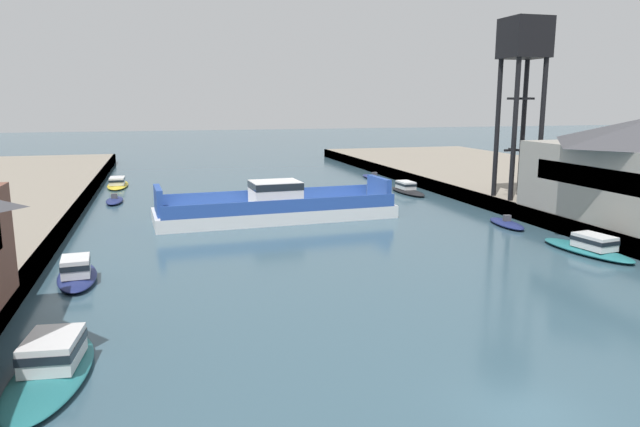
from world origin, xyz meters
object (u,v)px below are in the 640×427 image
object	(u,v)px
moored_boat_mid_right	(507,223)
moored_boat_far_left	(77,272)
moored_boat_far_right	(115,200)
chain_ferry	(276,207)
moored_boat_near_left	(374,177)
moored_boat_mid_left	(52,363)
moored_boat_upstream_a	(407,189)
moored_boat_upstream_b	(118,183)
crane_tower	(524,55)
moored_boat_near_right	(590,246)

from	to	relation	value
moored_boat_mid_right	moored_boat_far_left	size ratio (longest dim) A/B	0.78
moored_boat_mid_right	moored_boat_far_right	xyz separation A→B (m)	(-32.34, 20.92, -0.01)
moored_boat_mid_right	chain_ferry	bearing A→B (deg)	155.44
moored_boat_near_left	moored_boat_mid_left	bearing A→B (deg)	-122.46
moored_boat_mid_right	moored_boat_upstream_a	size ratio (longest dim) A/B	0.69
moored_boat_upstream_a	moored_boat_upstream_b	distance (m)	34.95
moored_boat_near_left	moored_boat_upstream_a	distance (m)	12.37
moored_boat_upstream_a	crane_tower	distance (m)	19.86
moored_boat_near_left	moored_boat_far_right	world-z (taller)	moored_boat_far_right
moored_boat_near_right	moored_boat_upstream_b	bearing A→B (deg)	128.17
chain_ferry	moored_boat_mid_right	size ratio (longest dim) A/B	4.24
chain_ferry	moored_boat_upstream_b	bearing A→B (deg)	121.09
moored_boat_near_left	moored_boat_far_left	size ratio (longest dim) A/B	1.03
moored_boat_near_left	moored_boat_near_right	distance (m)	40.47
moored_boat_near_left	moored_boat_near_right	bearing A→B (deg)	-89.54
moored_boat_near_left	moored_boat_upstream_a	world-z (taller)	moored_boat_upstream_a
moored_boat_far_right	moored_boat_upstream_a	world-z (taller)	moored_boat_upstream_a
moored_boat_near_left	crane_tower	size ratio (longest dim) A/B	0.41
moored_boat_near_right	moored_boat_upstream_a	distance (m)	28.14
moored_boat_near_right	moored_boat_mid_left	bearing A→B (deg)	-163.12
moored_boat_near_right	moored_boat_far_left	distance (m)	33.06
moored_boat_near_left	crane_tower	xyz separation A→B (m)	(4.26, -25.69, 14.11)
moored_boat_near_left	moored_boat_upstream_b	bearing A→B (deg)	177.17
chain_ferry	moored_boat_upstream_a	xyz separation A→B (m)	(17.26, 10.54, -0.56)
moored_boat_near_right	moored_boat_upstream_a	xyz separation A→B (m)	(-1.05, 28.12, -0.04)
moored_boat_far_right	moored_boat_upstream_b	bearing A→B (deg)	91.99
moored_boat_near_left	moored_boat_mid_right	world-z (taller)	moored_boat_mid_right
moored_boat_near_right	moored_boat_far_left	world-z (taller)	moored_boat_far_left
moored_boat_far_left	moored_boat_far_right	world-z (taller)	moored_boat_far_left
moored_boat_far_left	moored_boat_upstream_a	size ratio (longest dim) A/B	0.88
moored_boat_near_left	moored_boat_near_right	world-z (taller)	moored_boat_near_right
chain_ferry	moored_boat_near_left	world-z (taller)	chain_ferry
chain_ferry	moored_boat_near_left	xyz separation A→B (m)	(17.99, 22.88, -0.82)
moored_boat_mid_left	moored_boat_near_left	bearing A→B (deg)	57.54
moored_boat_far_left	crane_tower	xyz separation A→B (m)	(36.89, 12.06, 13.77)
moored_boat_far_left	moored_boat_far_right	size ratio (longest dim) A/B	1.27
chain_ferry	crane_tower	xyz separation A→B (m)	(22.25, -2.81, 13.29)
moored_boat_upstream_a	moored_boat_upstream_b	xyz separation A→B (m)	(-32.03, 13.97, -0.03)
moored_boat_mid_left	crane_tower	world-z (taller)	crane_tower
moored_boat_upstream_a	moored_boat_far_right	bearing A→B (deg)	176.08
moored_boat_near_left	moored_boat_mid_left	size ratio (longest dim) A/B	0.85
chain_ferry	moored_boat_near_left	distance (m)	29.12
chain_ferry	moored_boat_upstream_a	distance (m)	20.23
moored_boat_mid_left	crane_tower	bearing A→B (deg)	34.15
moored_boat_upstream_a	moored_boat_far_left	bearing A→B (deg)	-141.46
chain_ferry	moored_boat_far_left	world-z (taller)	chain_ferry
moored_boat_upstream_b	crane_tower	xyz separation A→B (m)	(37.02, -27.31, 13.87)
moored_boat_mid_left	moored_boat_far_left	xyz separation A→B (m)	(-0.65, 12.52, -0.01)
moored_boat_near_left	moored_boat_mid_left	world-z (taller)	moored_boat_mid_left
moored_boat_far_right	chain_ferry	bearing A→B (deg)	-41.49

